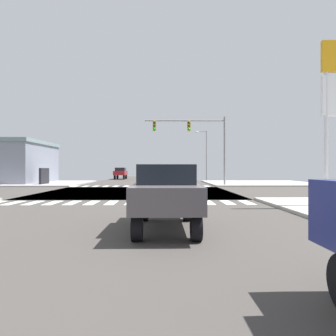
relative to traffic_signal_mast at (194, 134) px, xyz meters
name	(u,v)px	position (x,y,z in m)	size (l,w,h in m)	color
ground	(138,192)	(-4.98, -7.50, -5.20)	(90.00, 90.00, 0.05)	#45403C
sidewalk_corner_ne	(260,183)	(8.02, 4.50, -5.11)	(12.00, 12.00, 0.14)	#B2ADA3
sidewalk_corner_nw	(32,183)	(-17.98, 4.50, -5.11)	(12.00, 12.00, 0.14)	#B2A8A9
crosswalk_near	(121,203)	(-5.23, -14.80, -5.17)	(13.50, 2.00, 0.01)	white
crosswalk_far	(141,186)	(-5.23, -0.20, -5.17)	(13.50, 2.00, 0.01)	white
traffic_signal_mast	(194,134)	(0.00, 0.00, 0.00)	(8.09, 0.55, 6.94)	gray
street_lamp	(205,150)	(2.94, 13.83, -0.80)	(1.78, 0.32, 7.21)	gray
sedan_nearside_1	(121,172)	(-9.98, 19.35, -4.06)	(1.80, 4.30, 1.88)	black
sedan_queued_4	(166,191)	(-2.98, -21.72, -4.06)	(1.80, 4.30, 1.88)	black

